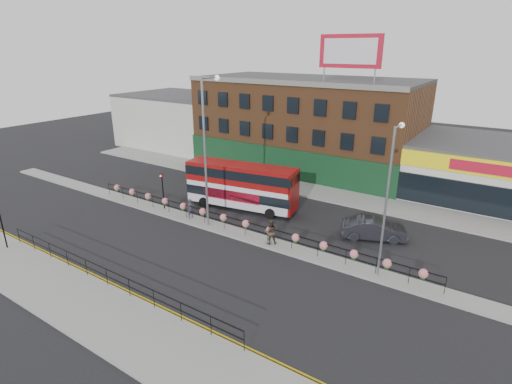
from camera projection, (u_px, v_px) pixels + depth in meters
The scene contains 20 objects.
ground at pixel (235, 233), 30.85m from camera, with size 120.00×120.00×0.00m, color black.
south_pavement at pixel (102, 314), 21.42m from camera, with size 60.00×4.00×0.15m, color gray.
north_pavement at pixel (305, 189), 40.23m from camera, with size 60.00×4.00×0.15m, color gray.
median at pixel (235, 233), 30.83m from camera, with size 60.00×1.60×0.15m, color gray.
yellow_line_inner at pixel (136, 294), 23.25m from camera, with size 60.00×0.10×0.01m, color gold.
yellow_line_outer at pixel (134, 296), 23.11m from camera, with size 60.00×0.10×0.01m, color gold.
brick_building at pixel (307, 123), 46.81m from camera, with size 25.00×12.21×10.30m.
supermarket at pixel (498, 171), 37.25m from camera, with size 15.00×12.25×5.30m.
warehouse_west at pixel (181, 120), 57.84m from camera, with size 15.50×12.00×7.30m.
billboard at pixel (350, 51), 36.78m from camera, with size 6.00×0.29×4.40m.
median_railing at pixel (234, 221), 30.49m from camera, with size 30.04×0.56×1.23m.
south_railing at pixel (106, 273), 23.64m from camera, with size 20.04×0.05×1.12m.
double_decker_bus at pixel (242, 182), 34.87m from camera, with size 10.19×3.87×4.02m.
car at pixel (374, 229), 29.76m from camera, with size 5.06×3.45×1.58m, color #27282F.
pedestrian_a at pixel (191, 209), 33.01m from camera, with size 0.60×0.71×1.66m, color #313039.
pedestrian_b at pixel (270, 232), 28.61m from camera, with size 1.17×1.16×1.91m, color #403129.
lamp_column_west at pixel (207, 141), 29.90m from camera, with size 0.41×2.01×11.48m.
lamp_column_east at pixel (389, 190), 23.33m from camera, with size 0.34×1.64×9.35m.
traffic_light_south at pixel (0, 217), 27.60m from camera, with size 0.15×0.28×3.65m.
traffic_light_median at pixel (162, 183), 34.46m from camera, with size 0.15×0.28×3.65m.
Camera 1 is at (16.76, -22.35, 13.58)m, focal length 28.00 mm.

